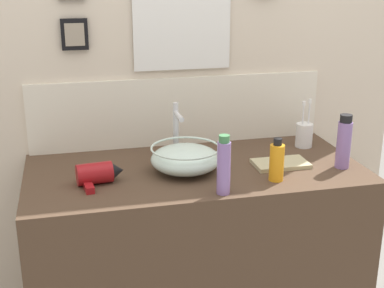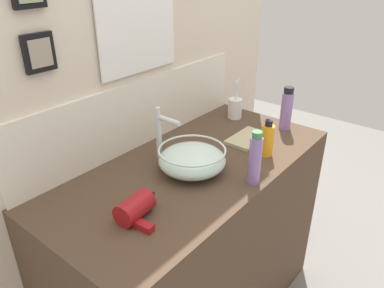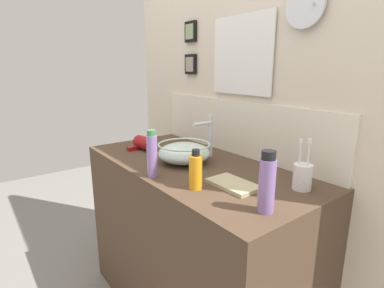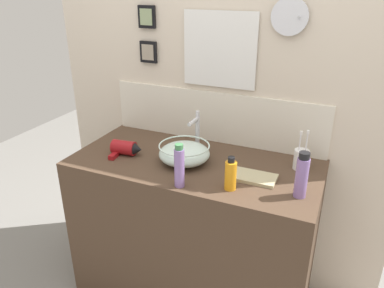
{
  "view_description": "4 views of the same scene",
  "coord_description": "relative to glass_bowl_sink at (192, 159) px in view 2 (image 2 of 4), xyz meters",
  "views": [
    {
      "loc": [
        -0.46,
        -1.89,
        1.65
      ],
      "look_at": [
        -0.01,
        0.0,
        0.99
      ],
      "focal_mm": 50.0,
      "sensor_mm": 36.0,
      "label": 1
    },
    {
      "loc": [
        -1.04,
        -0.83,
        1.67
      ],
      "look_at": [
        -0.01,
        0.0,
        0.99
      ],
      "focal_mm": 35.0,
      "sensor_mm": 36.0,
      "label": 2
    },
    {
      "loc": [
        1.15,
        -0.88,
        1.36
      ],
      "look_at": [
        -0.01,
        0.0,
        0.99
      ],
      "focal_mm": 28.0,
      "sensor_mm": 36.0,
      "label": 3
    },
    {
      "loc": [
        0.7,
        -1.62,
        1.78
      ],
      "look_at": [
        -0.01,
        0.0,
        0.99
      ],
      "focal_mm": 35.0,
      "sensor_mm": 36.0,
      "label": 4
    }
  ],
  "objects": [
    {
      "name": "back_panel",
      "position": [
        0.05,
        0.37,
        0.21
      ],
      "size": [
        2.05,
        0.1,
        2.31
      ],
      "color": "beige",
      "rests_on": "ground"
    },
    {
      "name": "hair_drier",
      "position": [
        -0.33,
        -0.04,
        -0.02
      ],
      "size": [
        0.18,
        0.15,
        0.08
      ],
      "color": "maroon",
      "rests_on": "vanity_counter"
    },
    {
      "name": "lotion_bottle",
      "position": [
        0.61,
        -0.1,
        0.05
      ],
      "size": [
        0.06,
        0.06,
        0.21
      ],
      "color": "#8C6BB2",
      "rests_on": "vanity_counter"
    },
    {
      "name": "faucet",
      "position": [
        0.0,
        0.16,
        0.08
      ],
      "size": [
        0.02,
        0.12,
        0.23
      ],
      "color": "silver",
      "rests_on": "vanity_counter"
    },
    {
      "name": "vanity_counter",
      "position": [
        0.05,
        0.03,
        -0.5
      ],
      "size": [
        1.31,
        0.62,
        0.89
      ],
      "primitive_type": "cube",
      "color": "#4C3828",
      "rests_on": "ground"
    },
    {
      "name": "shampoo_bottle",
      "position": [
        0.31,
        -0.16,
        0.02
      ],
      "size": [
        0.05,
        0.05,
        0.16
      ],
      "color": "orange",
      "rests_on": "vanity_counter"
    },
    {
      "name": "glass_bowl_sink",
      "position": [
        0.0,
        0.0,
        0.0
      ],
      "size": [
        0.27,
        0.27,
        0.1
      ],
      "color": "silver",
      "rests_on": "vanity_counter"
    },
    {
      "name": "spray_bottle",
      "position": [
        0.08,
        -0.23,
        0.05
      ],
      "size": [
        0.05,
        0.05,
        0.21
      ],
      "color": "#8C6BB2",
      "rests_on": "vanity_counter"
    },
    {
      "name": "hand_towel",
      "position": [
        0.38,
        -0.03,
        -0.05
      ],
      "size": [
        0.21,
        0.13,
        0.02
      ],
      "primitive_type": "cube",
      "color": "tan",
      "rests_on": "vanity_counter"
    },
    {
      "name": "toothbrush_cup",
      "position": [
        0.57,
        0.17,
        0.0
      ],
      "size": [
        0.07,
        0.07,
        0.21
      ],
      "color": "white",
      "rests_on": "vanity_counter"
    }
  ]
}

